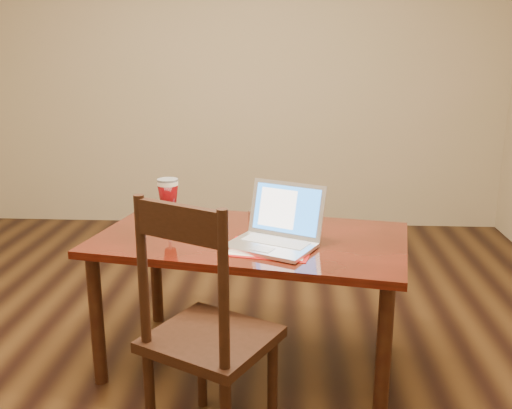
{
  "coord_description": "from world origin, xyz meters",
  "views": [
    {
      "loc": [
        0.44,
        -2.41,
        1.49
      ],
      "look_at": [
        0.29,
        -0.02,
        0.85
      ],
      "focal_mm": 40.0,
      "sensor_mm": 36.0,
      "label": 1
    }
  ],
  "objects": [
    {
      "name": "dining_table",
      "position": [
        0.25,
        0.1,
        0.6
      ],
      "size": [
        1.54,
        1.05,
        0.93
      ],
      "rotation": [
        0.0,
        0.0,
        -0.19
      ],
      "color": "#54130B",
      "rests_on": "ground"
    },
    {
      "name": "ground",
      "position": [
        0.0,
        0.0,
        0.0
      ],
      "size": [
        5.0,
        5.0,
        0.0
      ],
      "primitive_type": "plane",
      "color": "black",
      "rests_on": "ground"
    },
    {
      "name": "dining_chair",
      "position": [
        0.13,
        -0.51,
        0.48
      ],
      "size": [
        0.57,
        0.57,
        1.02
      ],
      "rotation": [
        0.0,
        0.0,
        -0.49
      ],
      "color": "black",
      "rests_on": "ground"
    }
  ]
}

